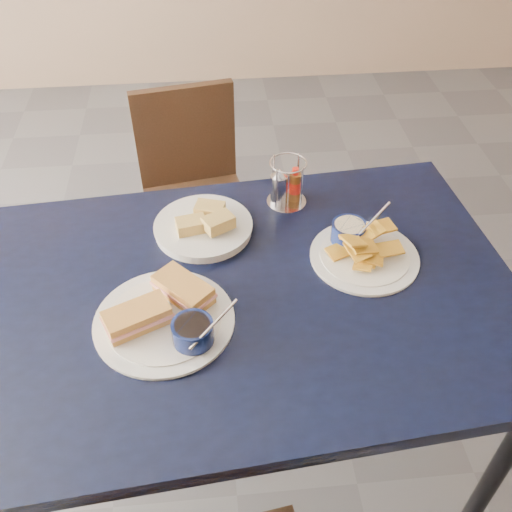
{
  "coord_description": "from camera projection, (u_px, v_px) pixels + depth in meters",
  "views": [
    {
      "loc": [
        -0.02,
        -1.09,
        1.72
      ],
      "look_at": [
        0.08,
        -0.12,
        0.82
      ],
      "focal_mm": 40.0,
      "sensor_mm": 36.0,
      "label": 1
    }
  ],
  "objects": [
    {
      "name": "ground",
      "position": [
        230.0,
        407.0,
        1.97
      ],
      "size": [
        6.0,
        6.0,
        0.0
      ],
      "primitive_type": "plane",
      "color": "#4A494E",
      "rests_on": "ground"
    },
    {
      "name": "dining_table",
      "position": [
        245.0,
        307.0,
        1.39
      ],
      "size": [
        1.37,
        0.97,
        0.75
      ],
      "color": "black",
      "rests_on": "ground"
    },
    {
      "name": "chair_far",
      "position": [
        196.0,
        180.0,
        2.18
      ],
      "size": [
        0.43,
        0.42,
        0.8
      ],
      "color": "black",
      "rests_on": "ground"
    },
    {
      "name": "sandwich_plate",
      "position": [
        168.0,
        315.0,
        1.26
      ],
      "size": [
        0.32,
        0.31,
        0.12
      ],
      "color": "white",
      "rests_on": "dining_table"
    },
    {
      "name": "plantain_plate",
      "position": [
        359.0,
        247.0,
        1.43
      ],
      "size": [
        0.27,
        0.27,
        0.12
      ],
      "color": "white",
      "rests_on": "dining_table"
    },
    {
      "name": "bread_basket",
      "position": [
        204.0,
        226.0,
        1.49
      ],
      "size": [
        0.25,
        0.25,
        0.07
      ],
      "color": "white",
      "rests_on": "dining_table"
    },
    {
      "name": "condiment_caddy",
      "position": [
        285.0,
        186.0,
        1.55
      ],
      "size": [
        0.11,
        0.11,
        0.14
      ],
      "color": "silver",
      "rests_on": "dining_table"
    }
  ]
}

